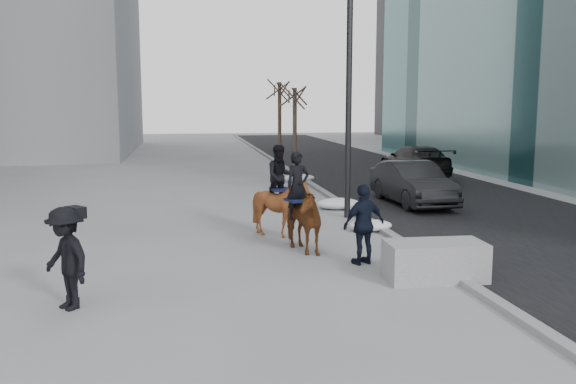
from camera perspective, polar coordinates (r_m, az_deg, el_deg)
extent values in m
plane|color=gray|center=(12.79, 0.90, -7.44)|extent=(120.00, 120.00, 0.00)
cube|color=black|center=(24.20, 13.01, -0.15)|extent=(8.00, 90.00, 0.01)
cube|color=gray|center=(22.97, 3.75, -0.26)|extent=(0.25, 90.00, 0.12)
cube|color=#99999C|center=(12.43, 13.57, -6.30)|extent=(1.96, 1.04, 0.77)
imported|color=black|center=(21.45, 11.57, 0.82)|extent=(1.72, 4.55, 1.48)
imported|color=black|center=(29.72, 11.79, 2.86)|extent=(2.13, 5.17, 1.50)
imported|color=#521F10|center=(14.28, 1.01, -2.60)|extent=(1.32, 1.98, 1.54)
imported|color=black|center=(14.30, 0.91, 0.58)|extent=(0.67, 0.54, 1.61)
cube|color=#10183B|center=(14.35, 0.91, -0.75)|extent=(0.62, 0.67, 0.06)
imported|color=#532C10|center=(15.86, -0.63, -1.44)|extent=(1.40, 1.54, 1.57)
imported|color=black|center=(15.89, -0.72, 1.47)|extent=(0.85, 0.70, 1.64)
cube|color=#0E1133|center=(15.94, -0.71, 0.24)|extent=(0.53, 0.60, 0.06)
imported|color=black|center=(13.27, 7.12, -3.02)|extent=(1.11, 0.74, 1.75)
cylinder|color=#F2490E|center=(13.73, 6.28, -1.47)|extent=(0.04, 0.18, 0.07)
imported|color=black|center=(10.96, -20.06, -5.87)|extent=(1.22, 1.29, 1.75)
cube|color=black|center=(11.03, -19.26, -1.81)|extent=(0.40, 0.42, 0.20)
cylinder|color=black|center=(18.51, 5.75, 11.45)|extent=(0.18, 0.18, 9.00)
ellipsoid|color=silver|center=(16.85, 7.71, -3.12)|extent=(1.22, 0.77, 0.31)
ellipsoid|color=silver|center=(20.23, 4.72, -1.08)|extent=(1.44, 0.91, 0.37)
ellipsoid|color=silver|center=(27.10, 1.04, 1.31)|extent=(1.40, 0.89, 0.35)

